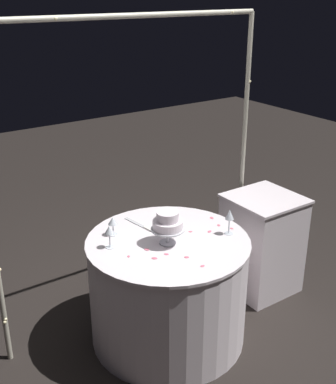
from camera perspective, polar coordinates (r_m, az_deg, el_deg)
ground_plane at (r=3.73m, az=0.00°, el=-16.08°), size 12.00×12.00×0.00m
decorative_arch at (r=3.38m, az=-3.93°, el=6.98°), size 2.09×0.06×2.18m
main_table at (r=3.50m, az=0.00°, el=-11.15°), size 1.10×1.10×0.77m
side_table at (r=4.09m, az=10.73°, el=-5.83°), size 0.53×0.53×0.81m
tiered_cake at (r=3.20m, az=-0.04°, el=-3.60°), size 0.22×0.22×0.23m
wine_glass_0 at (r=3.19m, az=-6.76°, el=-4.51°), size 0.06×0.06×0.15m
wine_glass_1 at (r=3.35m, az=-6.37°, el=-3.43°), size 0.07×0.07×0.13m
wine_glass_2 at (r=3.35m, az=7.10°, el=-2.73°), size 0.06×0.06×0.18m
cake_knife at (r=3.50m, az=-3.17°, el=-3.85°), size 0.07×0.29×0.01m
rose_petal_0 at (r=3.14m, az=-0.18°, el=-7.16°), size 0.04×0.04×0.00m
rose_petal_1 at (r=3.62m, az=5.06°, el=-2.98°), size 0.03×0.04×0.00m
rose_petal_2 at (r=3.42m, az=4.81°, el=-4.55°), size 0.04×0.04×0.00m
rose_petal_3 at (r=3.10m, az=-1.57°, el=-7.62°), size 0.05×0.05×0.00m
rose_petal_4 at (r=3.02m, az=3.99°, el=-8.50°), size 0.03×0.02×0.00m
rose_petal_5 at (r=3.48m, az=7.35°, el=-4.18°), size 0.03×0.03×0.00m
rose_petal_6 at (r=3.52m, az=5.86°, el=-3.83°), size 0.03×0.04×0.00m
rose_petal_7 at (r=3.12m, az=-4.55°, el=-7.39°), size 0.03×0.03×0.00m
rose_petal_8 at (r=3.11m, az=2.16°, el=-7.50°), size 0.04×0.04×0.00m
rose_petal_9 at (r=3.41m, az=2.60°, el=-4.57°), size 0.03×0.03×0.00m
rose_petal_10 at (r=3.19m, az=-2.47°, el=-6.62°), size 0.04×0.04×0.00m
rose_petal_11 at (r=3.49m, az=-2.95°, el=-3.97°), size 0.03×0.04×0.00m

